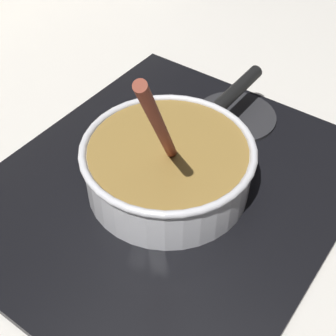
{
  "coord_description": "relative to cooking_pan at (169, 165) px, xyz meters",
  "views": [
    {
      "loc": [
        -0.42,
        -0.23,
        0.53
      ],
      "look_at": [
        -0.02,
        0.05,
        0.05
      ],
      "focal_mm": 51.82,
      "sensor_mm": 36.0,
      "label": 1
    }
  ],
  "objects": [
    {
      "name": "hob_plate",
      "position": [
        -0.0,
        0.0,
        -0.05
      ],
      "size": [
        0.56,
        0.48,
        0.01
      ],
      "primitive_type": "cube",
      "color": "black",
      "rests_on": "ground"
    },
    {
      "name": "spare_burner",
      "position": [
        0.2,
        0.0,
        -0.04
      ],
      "size": [
        0.14,
        0.14,
        0.01
      ],
      "primitive_type": "cylinder",
      "color": "#262628",
      "rests_on": "hob_plate"
    },
    {
      "name": "cooking_pan",
      "position": [
        0.0,
        0.0,
        0.0
      ],
      "size": [
        0.39,
        0.25,
        0.28
      ],
      "color": "silver",
      "rests_on": "hob_plate"
    },
    {
      "name": "burner_ring",
      "position": [
        -0.0,
        0.0,
        -0.04
      ],
      "size": [
        0.17,
        0.17,
        0.01
      ],
      "primitive_type": "torus",
      "color": "#592D0C",
      "rests_on": "hob_plate"
    },
    {
      "name": "ground",
      "position": [
        0.02,
        -0.05,
        -0.07
      ],
      "size": [
        2.4,
        1.6,
        0.04
      ],
      "primitive_type": "cube",
      "color": "beige"
    }
  ]
}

